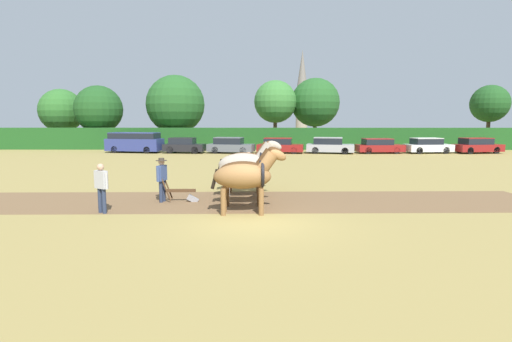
{
  "coord_description": "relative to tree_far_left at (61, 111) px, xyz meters",
  "views": [
    {
      "loc": [
        0.09,
        -12.59,
        3.29
      ],
      "look_at": [
        -0.06,
        4.09,
        1.1
      ],
      "focal_mm": 28.0,
      "sensor_mm": 36.0,
      "label": 1
    }
  ],
  "objects": [
    {
      "name": "plowed_furrow_strip",
      "position": [
        18.2,
        -32.86,
        -4.24
      ],
      "size": [
        34.1,
        5.11,
        0.01
      ],
      "primitive_type": "cube",
      "rotation": [
        0.0,
        0.0,
        0.03
      ],
      "color": "brown",
      "rests_on": "ground"
    },
    {
      "name": "draft_horse_lead_right",
      "position": [
        23.43,
        -33.42,
        -2.97
      ],
      "size": [
        2.63,
        0.96,
        2.32
      ],
      "rotation": [
        0.0,
        0.0,
        0.03
      ],
      "color": "#513319",
      "rests_on": "ground"
    },
    {
      "name": "parked_car_end_right",
      "position": [
        44.84,
        -9.96,
        -3.53
      ],
      "size": [
        4.7,
        2.5,
        1.48
      ],
      "rotation": [
        0.0,
        0.0,
        0.17
      ],
      "color": "maroon",
      "rests_on": "ground"
    },
    {
      "name": "parked_car_right",
      "position": [
        35.4,
        -10.03,
        -3.56
      ],
      "size": [
        4.51,
        2.11,
        1.42
      ],
      "rotation": [
        0.0,
        0.0,
        0.06
      ],
      "color": "maroon",
      "rests_on": "ground"
    },
    {
      "name": "tree_left",
      "position": [
        5.4,
        -2.18,
        0.12
      ],
      "size": [
        5.43,
        5.43,
        7.09
      ],
      "color": "#423323",
      "rests_on": "ground"
    },
    {
      "name": "parked_car_center_right",
      "position": [
        30.64,
        -10.26,
        -3.51
      ],
      "size": [
        4.7,
        2.67,
        1.53
      ],
      "rotation": [
        0.0,
        0.0,
        -0.2
      ],
      "color": "#9E9EA8",
      "rests_on": "ground"
    },
    {
      "name": "church_spire",
      "position": [
        32.86,
        37.04,
        4.96
      ],
      "size": [
        2.71,
        2.71,
        17.59
      ],
      "color": "gray",
      "rests_on": "ground"
    },
    {
      "name": "tree_center",
      "position": [
        25.78,
        -0.94,
        1.02
      ],
      "size": [
        4.98,
        4.98,
        7.78
      ],
      "color": "brown",
      "rests_on": "ground"
    },
    {
      "name": "ground_plane",
      "position": [
        23.85,
        -35.82,
        -4.25
      ],
      "size": [
        240.0,
        240.0,
        0.0
      ],
      "primitive_type": "plane",
      "color": "#998447"
    },
    {
      "name": "parked_car_left",
      "position": [
        16.63,
        -9.96,
        -3.53
      ],
      "size": [
        4.07,
        2.13,
        1.49
      ],
      "rotation": [
        0.0,
        0.0,
        -0.1
      ],
      "color": "black",
      "rests_on": "ground"
    },
    {
      "name": "tree_far_left",
      "position": [
        0.0,
        0.0,
        0.0
      ],
      "size": [
        5.2,
        5.2,
        6.86
      ],
      "color": "#423323",
      "rests_on": "ground"
    },
    {
      "name": "farmer_beside_team",
      "position": [
        23.4,
        -28.85,
        -3.27
      ],
      "size": [
        0.43,
        0.59,
        1.67
      ],
      "rotation": [
        0.0,
        0.0,
        0.54
      ],
      "color": "#38332D",
      "rests_on": "ground"
    },
    {
      "name": "hedgerow",
      "position": [
        23.85,
        -4.98,
        -3.09
      ],
      "size": [
        79.99,
        1.73,
        2.32
      ],
      "primitive_type": "cube",
      "color": "#1E511E",
      "rests_on": "ground"
    },
    {
      "name": "farmer_at_plow",
      "position": [
        20.08,
        -32.85,
        -3.21
      ],
      "size": [
        0.44,
        0.66,
        1.76
      ],
      "rotation": [
        0.0,
        0.0,
        -0.27
      ],
      "color": "#28334C",
      "rests_on": "ground"
    },
    {
      "name": "parked_car_far_right",
      "position": [
        40.11,
        -9.95,
        -3.53
      ],
      "size": [
        4.48,
        2.31,
        1.47
      ],
      "rotation": [
        0.0,
        0.0,
        0.11
      ],
      "color": "silver",
      "rests_on": "ground"
    },
    {
      "name": "tree_center_left",
      "position": [
        14.16,
        -1.58,
        0.69
      ],
      "size": [
        6.75,
        6.75,
        8.32
      ],
      "color": "brown",
      "rests_on": "ground"
    },
    {
      "name": "tree_right",
      "position": [
        51.6,
        0.34,
        0.83
      ],
      "size": [
        4.44,
        4.44,
        7.32
      ],
      "color": "#423323",
      "rests_on": "ground"
    },
    {
      "name": "draft_horse_lead_left",
      "position": [
        23.46,
        -34.8,
        -2.93
      ],
      "size": [
        2.68,
        0.97,
        2.32
      ],
      "rotation": [
        0.0,
        0.0,
        0.03
      ],
      "color": "brown",
      "rests_on": "ground"
    },
    {
      "name": "parked_van",
      "position": [
        11.68,
        -9.43,
        -3.23
      ],
      "size": [
        5.64,
        2.79,
        1.96
      ],
      "rotation": [
        0.0,
        0.0,
        -0.17
      ],
      "color": "navy",
      "rests_on": "ground"
    },
    {
      "name": "parked_car_center",
      "position": [
        25.87,
        -9.91,
        -3.54
      ],
      "size": [
        4.62,
        2.4,
        1.47
      ],
      "rotation": [
        0.0,
        0.0,
        -0.15
      ],
      "color": "maroon",
      "rests_on": "ground"
    },
    {
      "name": "tree_center_right",
      "position": [
        30.62,
        0.15,
        0.97
      ],
      "size": [
        5.81,
        5.81,
        8.14
      ],
      "color": "#423323",
      "rests_on": "ground"
    },
    {
      "name": "draft_horse_trail_left",
      "position": [
        23.39,
        -32.04,
        -2.84
      ],
      "size": [
        2.76,
        1.09,
        2.47
      ],
      "rotation": [
        0.0,
        0.0,
        0.03
      ],
      "color": "#B2A38E",
      "rests_on": "ground"
    },
    {
      "name": "parked_car_center_left",
      "position": [
        21.12,
        -10.16,
        -3.51
      ],
      "size": [
        4.65,
        2.56,
        1.53
      ],
      "rotation": [
        0.0,
        0.0,
        -0.2
      ],
      "color": "#565B66",
      "rests_on": "ground"
    },
    {
      "name": "farmer_onlooker_left",
      "position": [
        18.43,
        -34.77,
        -3.22
      ],
      "size": [
        0.6,
        0.45,
        1.75
      ],
      "rotation": [
        0.0,
        0.0,
        1.0
      ],
      "color": "#28334C",
      "rests_on": "ground"
    },
    {
      "name": "draft_horse_trail_right",
      "position": [
        23.36,
        -30.65,
        -2.92
      ],
      "size": [
        2.72,
        1.09,
        2.39
      ],
      "rotation": [
        0.0,
        0.0,
        0.03
      ],
      "color": "brown",
      "rests_on": "ground"
    },
    {
      "name": "plow",
      "position": [
        20.91,
        -32.79,
        -3.93
      ],
      "size": [
        1.47,
        0.47,
        1.13
      ],
      "rotation": [
        0.0,
        0.0,
        0.03
      ],
      "color": "#4C331E",
      "rests_on": "ground"
    }
  ]
}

